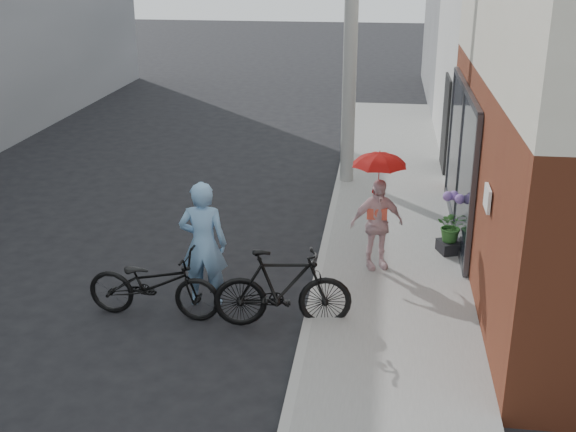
% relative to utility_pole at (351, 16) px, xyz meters
% --- Properties ---
extents(ground, '(80.00, 80.00, 0.00)m').
position_rel_utility_pole_xyz_m(ground, '(-1.10, -6.00, -3.50)').
color(ground, black).
rests_on(ground, ground).
extents(sidewalk, '(2.20, 24.00, 0.12)m').
position_rel_utility_pole_xyz_m(sidewalk, '(1.00, -4.00, -3.44)').
color(sidewalk, gray).
rests_on(sidewalk, ground).
extents(curb, '(0.12, 24.00, 0.12)m').
position_rel_utility_pole_xyz_m(curb, '(-0.16, -4.00, -3.44)').
color(curb, '#9E9E99').
rests_on(curb, ground).
extents(utility_pole, '(0.28, 0.28, 7.00)m').
position_rel_utility_pole_xyz_m(utility_pole, '(0.00, 0.00, 0.00)').
color(utility_pole, '#9E9E99').
rests_on(utility_pole, ground).
extents(officer, '(0.69, 0.48, 1.83)m').
position_rel_utility_pole_xyz_m(officer, '(-1.68, -5.64, -2.59)').
color(officer, '#75A5D1').
rests_on(officer, ground).
extents(bike_left, '(1.89, 0.73, 0.98)m').
position_rel_utility_pole_xyz_m(bike_left, '(-2.28, -6.10, -3.01)').
color(bike_left, black).
rests_on(bike_left, ground).
extents(bike_right, '(1.90, 0.77, 1.11)m').
position_rel_utility_pole_xyz_m(bike_right, '(-0.50, -6.14, -2.95)').
color(bike_right, black).
rests_on(bike_right, ground).
extents(kimono_woman, '(0.90, 0.62, 1.42)m').
position_rel_utility_pole_xyz_m(kimono_woman, '(0.69, -4.33, -2.67)').
color(kimono_woman, beige).
rests_on(kimono_woman, sidewalk).
extents(parasol, '(0.79, 0.79, 0.69)m').
position_rel_utility_pole_xyz_m(parasol, '(0.69, -4.33, -1.61)').
color(parasol, red).
rests_on(parasol, kimono_woman).
extents(planter, '(0.47, 0.47, 0.19)m').
position_rel_utility_pole_xyz_m(planter, '(1.89, -3.60, -3.28)').
color(planter, black).
rests_on(planter, sidewalk).
extents(potted_plant, '(0.48, 0.42, 0.53)m').
position_rel_utility_pole_xyz_m(potted_plant, '(1.89, -3.60, -2.92)').
color(potted_plant, '#2E6227').
rests_on(potted_plant, planter).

